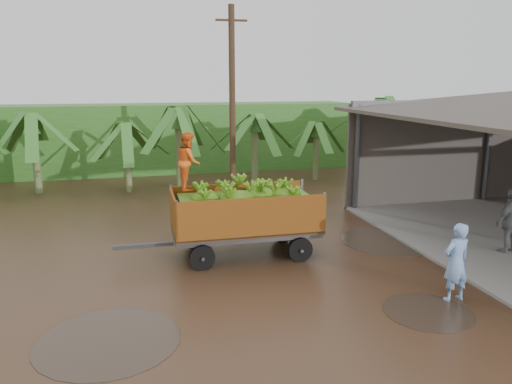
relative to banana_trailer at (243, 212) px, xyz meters
The scene contains 7 objects.
ground 2.18m from the banana_trailer, 92.35° to the right, with size 100.00×100.00×0.00m, color black.
hedge_north 14.37m from the banana_trailer, 98.30° to the left, with size 22.00×3.00×3.60m, color #2D661E.
banana_trailer is the anchor object (origin of this frame).
man_blue 5.67m from the banana_trailer, 45.79° to the right, with size 0.66×0.43×1.81m, color #78A1DC.
man_grey 7.53m from the banana_trailer, 13.72° to the right, with size 1.13×0.47×1.93m, color slate.
utility_pole 6.62m from the banana_trailer, 81.45° to the left, with size 1.20×0.24×7.60m.
banana_plants 6.79m from the banana_trailer, 118.32° to the left, with size 24.17×20.74×4.12m.
Camera 1 is at (-2.81, -11.36, 4.87)m, focal length 35.00 mm.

